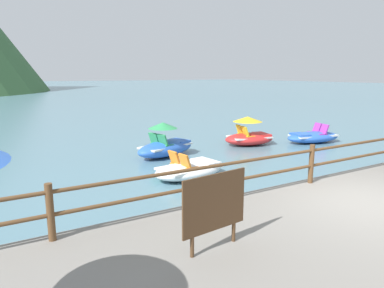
{
  "coord_description": "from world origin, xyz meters",
  "views": [
    {
      "loc": [
        -6.66,
        -4.08,
        3.03
      ],
      "look_at": [
        -1.33,
        5.0,
        0.9
      ],
      "focal_mm": 32.83,
      "sensor_mm": 36.0,
      "label": 1
    }
  ],
  "objects_px": {
    "pedal_boat_0": "(313,137)",
    "pedal_boat_2": "(166,145)",
    "sign_board": "(215,204)",
    "pedal_boat_3": "(249,135)",
    "pedal_boat_1": "(190,169)"
  },
  "relations": [
    {
      "from": "pedal_boat_2",
      "to": "pedal_boat_1",
      "type": "bearing_deg",
      "value": -102.03
    },
    {
      "from": "sign_board",
      "to": "pedal_boat_3",
      "type": "xyz_separation_m",
      "value": [
        6.84,
        7.45,
        -0.71
      ]
    },
    {
      "from": "pedal_boat_0",
      "to": "pedal_boat_1",
      "type": "height_order",
      "value": "pedal_boat_0"
    },
    {
      "from": "pedal_boat_1",
      "to": "pedal_boat_3",
      "type": "height_order",
      "value": "pedal_boat_3"
    },
    {
      "from": "sign_board",
      "to": "pedal_boat_3",
      "type": "height_order",
      "value": "sign_board"
    },
    {
      "from": "pedal_boat_0",
      "to": "pedal_boat_2",
      "type": "xyz_separation_m",
      "value": [
        -6.8,
        0.97,
        0.15
      ]
    },
    {
      "from": "pedal_boat_1",
      "to": "pedal_boat_2",
      "type": "bearing_deg",
      "value": 77.97
    },
    {
      "from": "pedal_boat_1",
      "to": "pedal_boat_3",
      "type": "xyz_separation_m",
      "value": [
        4.63,
        2.88,
        0.17
      ]
    },
    {
      "from": "pedal_boat_0",
      "to": "pedal_boat_3",
      "type": "height_order",
      "value": "pedal_boat_3"
    },
    {
      "from": "pedal_boat_0",
      "to": "pedal_boat_1",
      "type": "distance_m",
      "value": 7.62
    },
    {
      "from": "sign_board",
      "to": "pedal_boat_1",
      "type": "xyz_separation_m",
      "value": [
        2.21,
        4.57,
        -0.88
      ]
    },
    {
      "from": "pedal_boat_2",
      "to": "pedal_boat_3",
      "type": "distance_m",
      "value": 4.03
    },
    {
      "from": "pedal_boat_0",
      "to": "pedal_boat_3",
      "type": "distance_m",
      "value": 2.96
    },
    {
      "from": "pedal_boat_1",
      "to": "pedal_boat_2",
      "type": "xyz_separation_m",
      "value": [
        0.6,
        2.81,
        0.17
      ]
    },
    {
      "from": "sign_board",
      "to": "pedal_boat_0",
      "type": "xyz_separation_m",
      "value": [
        9.61,
        6.4,
        -0.87
      ]
    }
  ]
}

